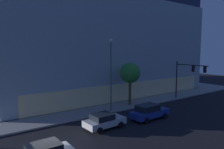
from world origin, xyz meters
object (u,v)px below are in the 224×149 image
(modern_building, at_px, (85,43))
(traffic_light_far_corner, at_px, (188,73))
(car_silver, at_px, (104,121))
(car_blue, at_px, (149,112))
(street_lamp_sidewalk, at_px, (111,67))
(sidewalk_tree, at_px, (130,73))

(modern_building, xyz_separation_m, traffic_light_far_corner, (6.57, -19.86, -4.81))
(traffic_light_far_corner, distance_m, car_silver, 16.97)
(modern_building, relative_size, car_blue, 7.82)
(traffic_light_far_corner, xyz_separation_m, street_lamp_sidewalk, (-12.70, 1.99, 1.38))
(modern_building, height_order, car_blue, modern_building)
(sidewalk_tree, distance_m, car_blue, 7.00)
(modern_building, distance_m, street_lamp_sidewalk, 19.19)
(street_lamp_sidewalk, bearing_deg, modern_building, 71.07)
(modern_building, distance_m, car_silver, 25.52)
(street_lamp_sidewalk, distance_m, car_silver, 7.43)
(car_blue, bearing_deg, street_lamp_sidewalk, 111.69)
(traffic_light_far_corner, xyz_separation_m, sidewalk_tree, (-8.87, 2.91, 0.27))
(traffic_light_far_corner, height_order, street_lamp_sidewalk, street_lamp_sidewalk)
(sidewalk_tree, height_order, car_silver, sidewalk_tree)
(street_lamp_sidewalk, height_order, sidewalk_tree, street_lamp_sidewalk)
(traffic_light_far_corner, relative_size, car_blue, 1.24)
(street_lamp_sidewalk, bearing_deg, car_blue, -68.31)
(modern_building, height_order, sidewalk_tree, modern_building)
(street_lamp_sidewalk, relative_size, car_blue, 1.91)
(sidewalk_tree, relative_size, car_silver, 1.39)
(sidewalk_tree, relative_size, car_blue, 1.25)
(traffic_light_far_corner, relative_size, sidewalk_tree, 1.00)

